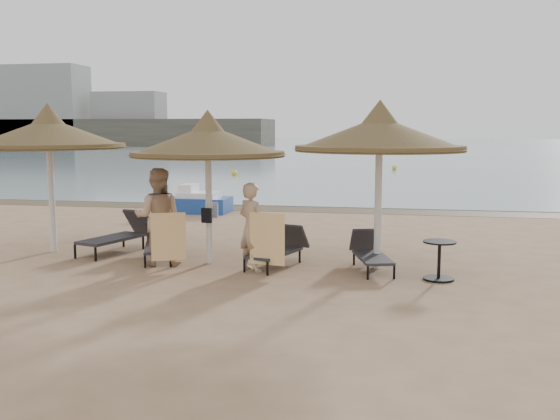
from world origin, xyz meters
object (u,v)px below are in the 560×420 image
Objects in this scene: palapa_right at (380,135)px; lounger_near_left at (159,243)px; palapa_center at (208,142)px; lounger_far_right at (370,252)px; lounger_near_right at (280,248)px; person_right at (252,220)px; lounger_far_left at (120,234)px; pedal_boat at (199,202)px; palapa_left at (49,134)px; person_left at (158,209)px; side_table at (439,262)px.

lounger_near_left is (-4.55, 0.07, -2.27)m from palapa_right.
palapa_center reaches higher than lounger_far_right.
person_right reaches higher than lounger_near_right.
palapa_right is 2.28m from lounger_far_right.
lounger_far_left is 1.03× the size of pedal_boat.
palapa_right is at bearing -2.72° from palapa_left.
lounger_near_left is at bearing 162.06° from lounger_far_right.
lounger_near_left is (-1.19, 0.26, -2.13)m from palapa_center.
person_left is (0.24, -0.61, 0.80)m from lounger_near_left.
palapa_left is at bearing 172.07° from palapa_center.
person_left is 7.91m from pedal_boat.
palapa_center is 5.00m from side_table.
palapa_center is 3.86m from lounger_far_right.
pedal_boat is (-1.69, 7.69, -0.79)m from person_left.
lounger_far_left is (-5.67, 0.63, -2.21)m from palapa_right.
palapa_center is (3.77, -0.53, -0.14)m from palapa_left.
pedal_boat is at bearing 80.58° from palapa_left.
palapa_center is 1.81× the size of lounger_near_left.
lounger_far_left is at bearing 156.76° from lounger_far_right.
lounger_near_right is at bearing 167.05° from side_table.
palapa_right is 2.93m from person_right.
palapa_center is at bearing 165.90° from lounger_far_right.
lounger_near_left is 7.22m from pedal_boat.
palapa_right is 9.60m from pedal_boat.
lounger_near_left reaches higher than lounger_far_right.
pedal_boat is (-3.64, 7.85, -0.65)m from person_right.
pedal_boat is (-2.64, 7.33, -2.12)m from palapa_center.
palapa_center reaches higher than lounger_far_left.
person_right reaches higher than lounger_far_right.
lounger_near_left is 2.63m from lounger_near_right.
palapa_center is 1.85m from person_right.
lounger_near_right is (2.62, -0.13, 0.01)m from lounger_near_left.
person_left reaches higher than lounger_near_right.
palapa_center is at bearing -155.92° from lounger_near_right.
person_left is (-4.17, -0.45, 0.80)m from lounger_far_right.
palapa_right is 1.66× the size of person_right.
lounger_far_right is at bearing -22.34° from lounger_near_left.
person_left is (-4.31, -0.54, -1.47)m from palapa_right.
lounger_far_right is at bearing -49.65° from pedal_boat.
side_table is 10.65m from pedal_boat.
lounger_near_right is 0.79× the size of person_left.
lounger_near_right is 2.51× the size of side_table.
lounger_near_left is 1.03m from person_left.
lounger_far_right is (6.99, -0.43, -2.27)m from palapa_left.
side_table is 0.36× the size of pedal_boat.
pedal_boat is at bearing 109.78° from palapa_center.
person_left is at bearing 170.32° from lounger_far_right.
person_left is 1.14× the size of pedal_boat.
side_table is (1.26, -0.68, 0.01)m from lounger_far_right.
lounger_far_right is at bearing -3.49° from palapa_left.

